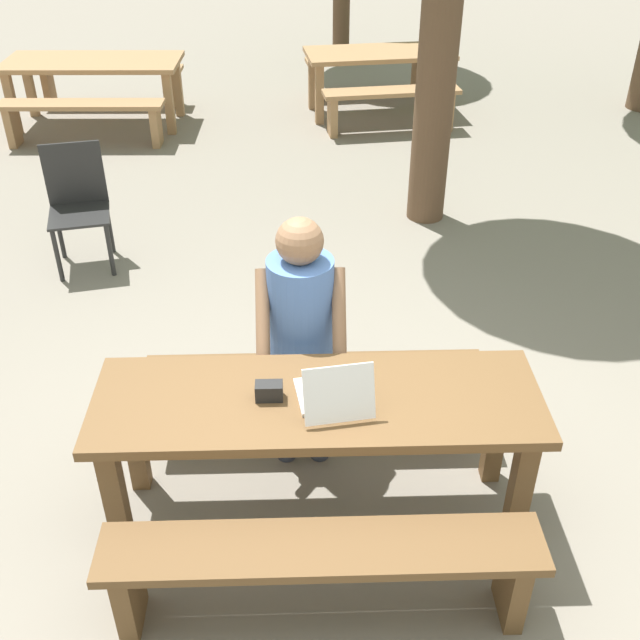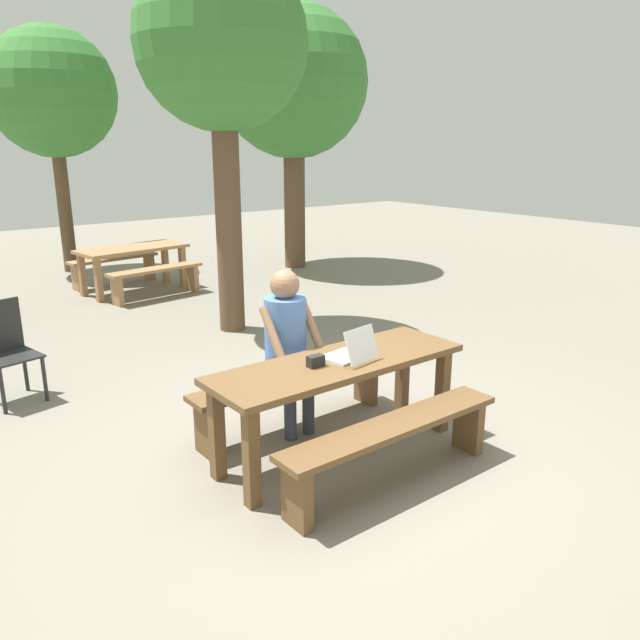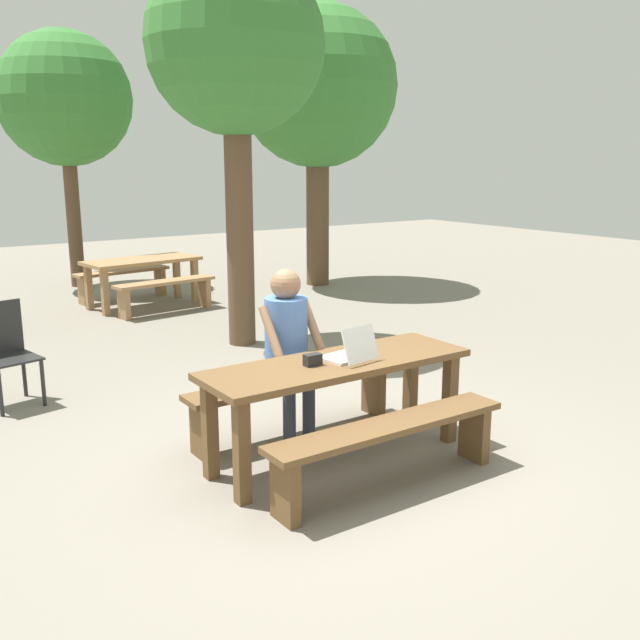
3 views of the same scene
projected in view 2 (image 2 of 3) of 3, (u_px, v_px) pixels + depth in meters
The scene contains 14 objects.
ground_plane at pixel (338, 452), 4.83m from camera, with size 30.00×30.00×0.00m, color gray.
picnic_table_front at pixel (339, 375), 4.66m from camera, with size 2.03×0.66×0.75m.
bench_near at pixel (393, 438), 4.29m from camera, with size 1.83×0.30×0.46m.
bench_far at pixel (293, 387), 5.18m from camera, with size 1.83×0.30×0.46m.
laptop at pixel (351, 352), 4.61m from camera, with size 0.35×0.38×0.26m.
small_pouch at pixel (316, 361), 4.49m from camera, with size 0.12×0.07×0.08m.
person_seated at pixel (288, 337), 5.00m from camera, with size 0.45×0.43×1.35m.
plastic_chair at pixel (6, 349), 5.69m from camera, with size 0.52×0.52×0.92m.
picnic_table_mid at pixel (133, 254), 9.85m from camera, with size 1.74×0.93×0.71m.
bench_mid_south at pixel (156, 276), 9.48m from camera, with size 1.52×0.48×0.47m.
bench_mid_north at pixel (114, 264), 10.37m from camera, with size 1.52×0.48×0.47m.
tree_left at pixel (222, 48), 7.08m from camera, with size 1.99×1.99×4.40m.
tree_right at pixel (293, 84), 11.08m from camera, with size 2.66×2.66×4.65m.
tree_rear at pixel (52, 94), 10.71m from camera, with size 2.19×2.19×4.21m.
Camera 2 is at (-2.80, -3.35, 2.31)m, focal length 35.08 mm.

